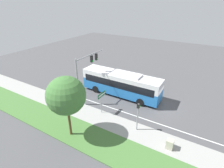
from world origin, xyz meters
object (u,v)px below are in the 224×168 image
street_sign (101,98)px  signal_gantry (86,69)px  utility_cabinet (170,144)px  bus (121,83)px  pedestrian_signal (138,113)px

street_sign → signal_gantry: bearing=63.1°
utility_cabinet → bus: bearing=52.5°
signal_gantry → pedestrian_signal: bearing=-106.9°
pedestrian_signal → street_sign: size_ratio=1.17×
pedestrian_signal → street_sign: pedestrian_signal is taller
utility_cabinet → pedestrian_signal: bearing=77.3°
street_sign → utility_cabinet: (-1.59, -8.60, -1.47)m
pedestrian_signal → utility_cabinet: size_ratio=3.44×
pedestrian_signal → street_sign: 5.03m
pedestrian_signal → utility_cabinet: (-0.82, -3.64, -1.64)m
signal_gantry → utility_cabinet: size_ratio=6.53×
pedestrian_signal → signal_gantry: bearing=73.1°
signal_gantry → utility_cabinet: 13.21m
signal_gantry → pedestrian_signal: 9.18m
bus → pedestrian_signal: bearing=-139.2°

